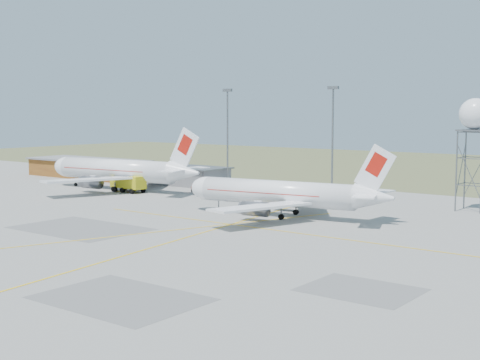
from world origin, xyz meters
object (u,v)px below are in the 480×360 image
Objects in this scene: airliner_far at (119,171)px; fire_truck at (129,184)px; airliner_main at (281,194)px; baggage_tug at (197,189)px; radar_tower at (474,148)px.

fire_truck is at bearing 155.69° from airliner_far.
airliner_main reaches higher than baggage_tug.
airliner_main is 15.08× the size of baggage_tug.
radar_tower is at bearing 19.93° from fire_truck.
fire_truck reaches higher than baggage_tug.
radar_tower is 2.14× the size of fire_truck.
airliner_main reaches higher than fire_truck.
airliner_far is 4.51× the size of fire_truck.
airliner_far is 17.10× the size of baggage_tug.
fire_truck is 3.79× the size of baggage_tug.
airliner_main is 1.86× the size of radar_tower.
radar_tower is 52.76m from baggage_tug.
airliner_far is at bearing -158.85° from baggage_tug.
airliner_far is 16.67m from baggage_tug.
airliner_far is 2.11× the size of radar_tower.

